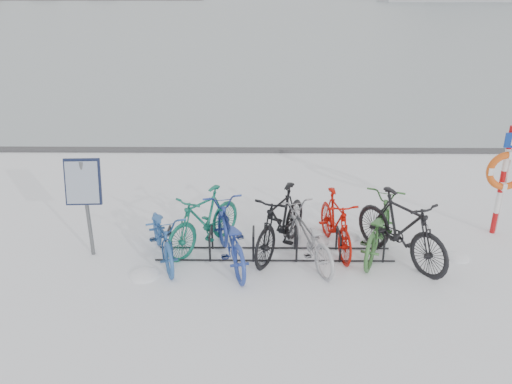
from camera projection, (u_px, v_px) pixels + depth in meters
ground at (274, 255)px, 8.52m from camera, size 900.00×900.00×0.00m
ice_sheet at (262, 6)px, 152.28m from camera, size 400.00×298.00×0.02m
quay_edge at (270, 150)px, 13.98m from camera, size 400.00×0.25×0.10m
bike_rack at (275, 246)px, 8.46m from camera, size 4.00×0.48×0.46m
info_board at (84, 188)px, 8.07m from camera, size 0.58×0.25×1.72m
lifebuoy_station at (506, 171)px, 8.79m from camera, size 0.72×0.22×3.72m
bike_0 at (163, 233)px, 8.27m from camera, size 1.21×1.90×0.94m
bike_1 at (204, 218)px, 8.62m from camera, size 1.48×1.77×1.09m
bike_2 at (229, 234)px, 8.14m from camera, size 1.18×2.04×1.01m
bike_3 at (281, 220)px, 8.45m from camera, size 1.37×2.00×1.18m
bike_4 at (307, 235)px, 8.20m from camera, size 1.23×1.89×0.94m
bike_5 at (336, 221)px, 8.58m from camera, size 0.77×1.79×1.04m
bike_6 at (378, 225)px, 8.47m from camera, size 1.36×2.02×1.00m
bike_7 at (401, 226)px, 8.19m from camera, size 1.53×2.01×1.21m
snow_drifts at (286, 253)px, 8.58m from camera, size 5.61×1.85×0.17m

